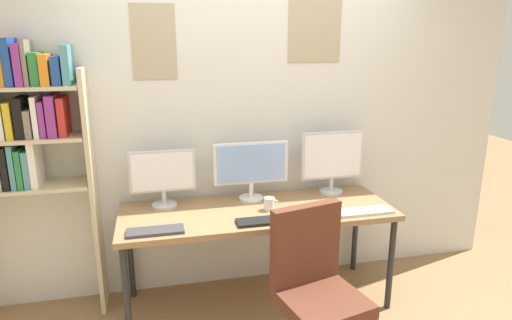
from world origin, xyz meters
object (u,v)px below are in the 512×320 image
object	(u,v)px
keyboard_right	(365,211)
monitor_left	(163,176)
bookshelf	(18,137)
keyboard_center	(266,221)
monitor_right	(332,159)
keyboard_left	(155,231)
computer_mouse	(324,212)
office_chair	(316,308)
desk	(258,217)
monitor_center	(251,167)
coffee_mug	(270,204)

from	to	relation	value
keyboard_right	monitor_left	bearing A→B (deg)	161.85
bookshelf	keyboard_center	distance (m)	1.69
monitor_right	keyboard_center	world-z (taller)	monitor_right
keyboard_left	computer_mouse	size ratio (longest dim) A/B	3.69
monitor_left	computer_mouse	size ratio (longest dim) A/B	4.81
monitor_right	computer_mouse	bearing A→B (deg)	-118.19
bookshelf	monitor_left	xyz separation A→B (m)	(0.90, -0.02, -0.32)
bookshelf	office_chair	bearing A→B (deg)	-29.49
desk	monitor_center	bearing A→B (deg)	90.00
desk	coffee_mug	world-z (taller)	coffee_mug
keyboard_center	keyboard_right	xyz separation A→B (m)	(0.71, 0.00, 0.00)
bookshelf	computer_mouse	distance (m)	2.08
keyboard_right	bookshelf	bearing A→B (deg)	168.47
coffee_mug	monitor_center	bearing A→B (deg)	108.78
monitor_center	bookshelf	bearing A→B (deg)	179.40
desk	coffee_mug	xyz separation A→B (m)	(0.08, -0.02, 0.10)
office_chair	monitor_center	world-z (taller)	monitor_center
office_chair	monitor_center	bearing A→B (deg)	100.33
monitor_left	bookshelf	bearing A→B (deg)	178.96
monitor_right	computer_mouse	size ratio (longest dim) A/B	5.15
monitor_right	keyboard_left	world-z (taller)	monitor_right
keyboard_right	coffee_mug	bearing A→B (deg)	161.94
monitor_left	monitor_center	distance (m)	0.64
bookshelf	monitor_right	bearing A→B (deg)	-0.43
desk	coffee_mug	bearing A→B (deg)	-17.13
coffee_mug	monitor_left	bearing A→B (deg)	161.78
bookshelf	monitor_right	xyz separation A→B (m)	(2.18, -0.02, -0.28)
keyboard_left	monitor_center	bearing A→B (deg)	31.93
keyboard_right	coffee_mug	xyz separation A→B (m)	(-0.63, 0.21, 0.04)
monitor_center	keyboard_left	world-z (taller)	monitor_center
monitor_center	computer_mouse	xyz separation A→B (m)	(0.43, -0.39, -0.24)
office_chair	computer_mouse	size ratio (longest dim) A/B	10.31
bookshelf	office_chair	distance (m)	2.16
monitor_left	keyboard_left	size ratio (longest dim) A/B	1.30
monitor_left	keyboard_center	xyz separation A→B (m)	(0.64, -0.44, -0.22)
monitor_center	monitor_right	bearing A→B (deg)	0.00
office_chair	desk	bearing A→B (deg)	103.21
keyboard_right	coffee_mug	distance (m)	0.66
bookshelf	computer_mouse	size ratio (longest dim) A/B	19.93
keyboard_left	keyboard_right	bearing A→B (deg)	0.00
keyboard_right	keyboard_center	bearing A→B (deg)	180.00
monitor_left	monitor_center	size ratio (longest dim) A/B	0.83
bookshelf	monitor_left	size ratio (longest dim) A/B	4.15
desk	computer_mouse	xyz separation A→B (m)	(0.43, -0.18, 0.07)
monitor_left	keyboard_right	bearing A→B (deg)	-18.15
bookshelf	computer_mouse	world-z (taller)	bookshelf
coffee_mug	keyboard_left	bearing A→B (deg)	-165.45
keyboard_center	computer_mouse	bearing A→B (deg)	6.62
monitor_center	computer_mouse	distance (m)	0.63
coffee_mug	bookshelf	bearing A→B (deg)	171.11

